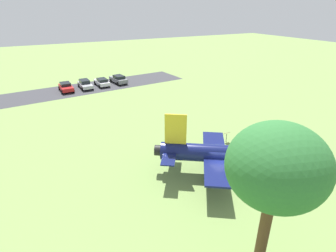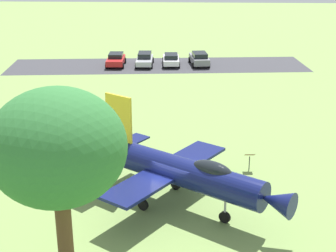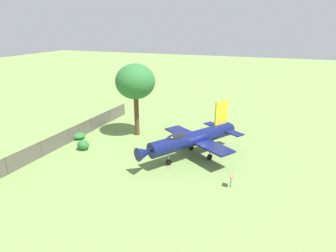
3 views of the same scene
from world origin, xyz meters
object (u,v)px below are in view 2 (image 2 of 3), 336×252
(display_jet, at_px, (181,171))
(parked_car_white, at_px, (171,59))
(parked_car_gray, at_px, (199,58))
(parked_car_red, at_px, (116,59))
(info_plaque, at_px, (250,157))
(shade_tree, at_px, (58,149))
(parked_car_silver, at_px, (145,59))

(display_jet, relative_size, parked_car_white, 2.60)
(parked_car_gray, distance_m, parked_car_red, 9.62)
(info_plaque, relative_size, parked_car_gray, 0.25)
(display_jet, relative_size, shade_tree, 1.28)
(info_plaque, xyz_separation_m, parked_car_silver, (-9.05, 28.00, -0.10))
(shade_tree, bearing_deg, info_plaque, 57.46)
(parked_car_silver, bearing_deg, parked_car_red, -86.03)
(display_jet, distance_m, shade_tree, 10.03)
(info_plaque, bearing_deg, shade_tree, -122.54)
(shade_tree, xyz_separation_m, parked_car_white, (2.15, 40.87, -5.86))
(shade_tree, xyz_separation_m, parked_car_red, (-4.19, 40.44, -5.84))
(parked_car_white, height_order, parked_car_silver, parked_car_silver)
(info_plaque, bearing_deg, parked_car_gray, 95.52)
(parked_car_red, bearing_deg, info_plaque, 21.71)
(parked_car_white, bearing_deg, parked_car_red, 90.59)
(info_plaque, height_order, parked_car_red, parked_car_red)
(display_jet, xyz_separation_m, parked_car_silver, (-4.92, 32.76, -1.35))
(parked_car_white, bearing_deg, display_jet, 179.95)
(display_jet, bearing_deg, parked_car_gray, 121.47)
(parked_car_silver, bearing_deg, shade_tree, -0.61)
(parked_car_white, bearing_deg, shade_tree, 173.68)
(info_plaque, height_order, parked_car_white, parked_car_white)
(info_plaque, height_order, parked_car_silver, parked_car_silver)
(parked_car_gray, xyz_separation_m, parked_car_white, (-3.26, -0.31, -0.06))
(parked_car_silver, bearing_deg, display_jet, 6.67)
(info_plaque, bearing_deg, parked_car_silver, 107.91)
(parked_car_gray, xyz_separation_m, parked_car_silver, (-6.30, -0.40, -0.05))
(parked_car_silver, bearing_deg, parked_car_white, 89.95)
(shade_tree, relative_size, parked_car_gray, 1.87)
(display_jet, relative_size, parked_car_gray, 2.40)
(shade_tree, distance_m, parked_car_red, 41.07)
(display_jet, height_order, parked_car_gray, display_jet)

